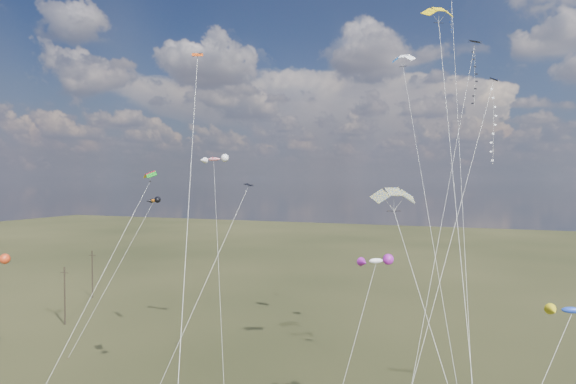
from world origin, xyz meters
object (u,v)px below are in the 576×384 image
at_px(utility_pole_near, 65,295).
at_px(parafoil_yellow, 439,11).
at_px(utility_pole_far, 92,274).
at_px(diamond_black_high, 472,88).

distance_m(utility_pole_near, parafoil_yellow, 59.59).
bearing_deg(utility_pole_near, utility_pole_far, 119.74).
height_order(utility_pole_far, diamond_black_high, diamond_black_high).
distance_m(utility_pole_far, diamond_black_high, 67.42).
height_order(utility_pole_near, utility_pole_far, same).
relative_size(diamond_black_high, parafoil_yellow, 0.97).
distance_m(utility_pole_near, utility_pole_far, 16.12).
distance_m(utility_pole_far, parafoil_yellow, 69.92).
bearing_deg(utility_pole_far, parafoil_yellow, -21.97).
xyz_separation_m(utility_pole_far, diamond_black_high, (60.86, -14.74, 24.98)).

